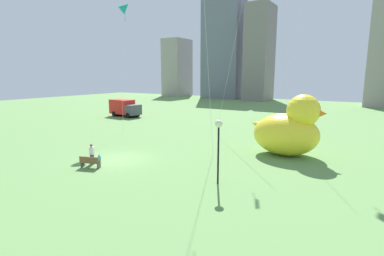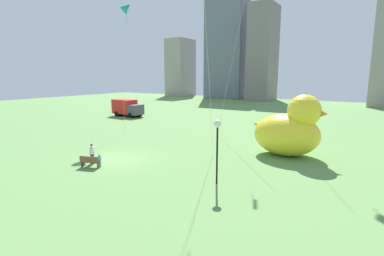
{
  "view_description": "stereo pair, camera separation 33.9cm",
  "coord_description": "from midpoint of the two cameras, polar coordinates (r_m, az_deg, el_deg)",
  "views": [
    {
      "loc": [
        17.68,
        -16.93,
        6.97
      ],
      "look_at": [
        5.35,
        3.06,
        2.72
      ],
      "focal_mm": 27.45,
      "sensor_mm": 36.0,
      "label": 1
    },
    {
      "loc": [
        17.97,
        -16.75,
        6.97
      ],
      "look_at": [
        5.35,
        3.06,
        2.72
      ],
      "focal_mm": 27.45,
      "sensor_mm": 36.0,
      "label": 2
    }
  ],
  "objects": [
    {
      "name": "person_child",
      "position": [
        23.76,
        -17.92,
        -5.9
      ],
      "size": [
        0.25,
        0.25,
        1.02
      ],
      "color": "silver",
      "rests_on": "ground"
    },
    {
      "name": "city_skyline",
      "position": [
        81.34,
        21.18,
        15.54
      ],
      "size": [
        79.29,
        17.71,
        37.94
      ],
      "color": "#9E938C",
      "rests_on": "ground"
    },
    {
      "name": "giant_inflatable_duck",
      "position": [
        26.8,
        17.91,
        -0.29
      ],
      "size": [
        6.51,
        4.17,
        5.39
      ],
      "color": "yellow",
      "rests_on": "ground"
    },
    {
      "name": "person_adult",
      "position": [
        24.62,
        -19.28,
        -4.6
      ],
      "size": [
        0.4,
        0.4,
        1.63
      ],
      "color": "#38476B",
      "rests_on": "ground"
    },
    {
      "name": "lamppost",
      "position": [
        18.58,
        4.67,
        -1.09
      ],
      "size": [
        0.5,
        0.5,
        4.21
      ],
      "color": "black",
      "rests_on": "ground"
    },
    {
      "name": "ground_plane",
      "position": [
        25.49,
        -14.46,
        -5.94
      ],
      "size": [
        140.0,
        140.0,
        0.0
      ],
      "primitive_type": "plane",
      "color": "#618E4C"
    },
    {
      "name": "box_truck",
      "position": [
        51.21,
        -13.14,
        3.79
      ],
      "size": [
        5.91,
        2.79,
        2.85
      ],
      "color": "red",
      "rests_on": "ground"
    },
    {
      "name": "kite_teal",
      "position": [
        37.51,
        -13.21,
        21.88
      ],
      "size": [
        1.96,
        1.96,
        15.5
      ],
      "color": "silver",
      "rests_on": "ground"
    },
    {
      "name": "park_bench",
      "position": [
        23.76,
        -19.64,
        -6.23
      ],
      "size": [
        1.61,
        0.93,
        0.9
      ],
      "color": "brown",
      "rests_on": "ground"
    }
  ]
}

